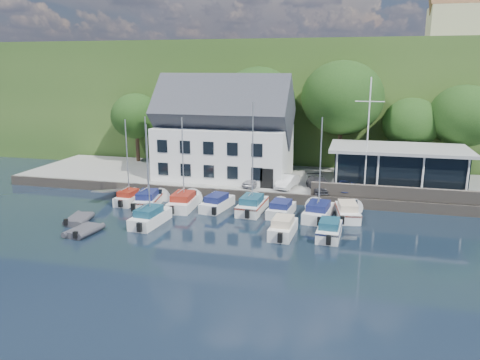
{
  "coord_description": "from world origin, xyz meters",
  "views": [
    {
      "loc": [
        6.93,
        -31.73,
        12.79
      ],
      "look_at": [
        -3.35,
        9.0,
        2.56
      ],
      "focal_mm": 35.0,
      "sensor_mm": 36.0,
      "label": 1
    }
  ],
  "objects": [
    {
      "name": "ground",
      "position": [
        0.0,
        0.0,
        0.0
      ],
      "size": [
        180.0,
        180.0,
        0.0
      ],
      "primitive_type": "plane",
      "color": "black",
      "rests_on": "ground"
    },
    {
      "name": "quay",
      "position": [
        0.0,
        17.5,
        0.5
      ],
      "size": [
        60.0,
        13.0,
        1.0
      ],
      "primitive_type": "cube",
      "color": "gray",
      "rests_on": "ground"
    },
    {
      "name": "quay_face",
      "position": [
        0.0,
        11.0,
        0.5
      ],
      "size": [
        60.0,
        0.3,
        1.0
      ],
      "primitive_type": "cube",
      "color": "#5F564C",
      "rests_on": "ground"
    },
    {
      "name": "hillside",
      "position": [
        0.0,
        62.0,
        8.0
      ],
      "size": [
        160.0,
        75.0,
        16.0
      ],
      "primitive_type": "cube",
      "color": "#2A4A1C",
      "rests_on": "ground"
    },
    {
      "name": "field_patch",
      "position": [
        8.0,
        70.0,
        16.15
      ],
      "size": [
        50.0,
        30.0,
        0.3
      ],
      "primitive_type": "cube",
      "color": "olive",
      "rests_on": "hillside"
    },
    {
      "name": "farmhouse",
      "position": [
        22.0,
        52.0,
        20.1
      ],
      "size": [
        10.4,
        7.0,
        8.2
      ],
      "primitive_type": null,
      "color": "beige",
      "rests_on": "hillside"
    },
    {
      "name": "harbor_building",
      "position": [
        -7.0,
        16.5,
        5.35
      ],
      "size": [
        14.4,
        8.2,
        8.7
      ],
      "primitive_type": null,
      "color": "white",
      "rests_on": "quay"
    },
    {
      "name": "club_pavilion",
      "position": [
        11.0,
        16.0,
        3.05
      ],
      "size": [
        13.2,
        7.2,
        4.1
      ],
      "primitive_type": null,
      "color": "black",
      "rests_on": "quay"
    },
    {
      "name": "seawall",
      "position": [
        12.0,
        11.4,
        1.6
      ],
      "size": [
        18.0,
        0.5,
        1.2
      ],
      "primitive_type": "cube",
      "color": "#5F564C",
      "rests_on": "quay"
    },
    {
      "name": "gangway",
      "position": [
        -16.5,
        9.0,
        0.0
      ],
      "size": [
        1.2,
        6.0,
        1.4
      ],
      "primitive_type": null,
      "color": "#B8B8BC",
      "rests_on": "ground"
    },
    {
      "name": "car_silver",
      "position": [
        -2.93,
        13.08,
        1.57
      ],
      "size": [
        2.11,
        3.57,
        1.14
      ],
      "primitive_type": "imported",
      "rotation": [
        0.0,
        0.0,
        -0.24
      ],
      "color": "silver",
      "rests_on": "quay"
    },
    {
      "name": "car_white",
      "position": [
        0.45,
        13.3,
        1.64
      ],
      "size": [
        2.1,
        4.07,
        1.28
      ],
      "primitive_type": "imported",
      "rotation": [
        0.0,
        0.0,
        -0.2
      ],
      "color": "silver",
      "rests_on": "quay"
    },
    {
      "name": "car_dgrey",
      "position": [
        3.58,
        12.99,
        1.64
      ],
      "size": [
        3.14,
        4.76,
        1.28
      ],
      "primitive_type": "imported",
      "rotation": [
        0.0,
        0.0,
        0.33
      ],
      "color": "#323238",
      "rests_on": "quay"
    },
    {
      "name": "car_blue",
      "position": [
        6.1,
        13.14,
        1.61
      ],
      "size": [
        1.8,
        3.71,
        1.22
      ],
      "primitive_type": "imported",
      "rotation": [
        0.0,
        0.0,
        0.11
      ],
      "color": "navy",
      "rests_on": "quay"
    },
    {
      "name": "flagpole",
      "position": [
        7.87,
        12.66,
        6.44
      ],
      "size": [
        2.61,
        0.2,
        10.88
      ],
      "primitive_type": null,
      "color": "white",
      "rests_on": "quay"
    },
    {
      "name": "tree_0",
      "position": [
        -20.08,
        22.05,
        5.28
      ],
      "size": [
        6.27,
        6.27,
        8.56
      ],
      "primitive_type": null,
      "color": "#15330F",
      "rests_on": "quay"
    },
    {
      "name": "tree_1",
      "position": [
        -12.43,
        22.31,
        5.92
      ],
      "size": [
        7.2,
        7.2,
        9.85
      ],
      "primitive_type": null,
      "color": "#15330F",
      "rests_on": "quay"
    },
    {
      "name": "tree_2",
      "position": [
        -4.34,
        21.48,
        6.9
      ],
      "size": [
        8.63,
        8.63,
        11.8
      ],
      "primitive_type": null,
      "color": "#15330F",
      "rests_on": "quay"
    },
    {
      "name": "tree_3",
      "position": [
        5.08,
        22.09,
        7.25
      ],
      "size": [
        9.14,
        9.14,
        12.49
      ],
      "primitive_type": null,
      "color": "#15330F",
      "rests_on": "quay"
    },
    {
      "name": "tree_4",
      "position": [
        12.6,
        22.48,
        5.25
      ],
      "size": [
        6.22,
        6.22,
        8.5
      ],
      "primitive_type": null,
      "color": "#15330F",
      "rests_on": "quay"
    },
    {
      "name": "tree_5",
      "position": [
        17.74,
        22.04,
        5.98
      ],
      "size": [
        7.29,
        7.29,
        9.96
      ],
      "primitive_type": null,
      "color": "#15330F",
      "rests_on": "quay"
    },
    {
      "name": "boat_r1_0",
      "position": [
        -13.92,
        7.5,
        4.11
      ],
      "size": [
        1.96,
        5.14,
        8.22
      ],
      "primitive_type": null,
      "rotation": [
        0.0,
        0.0,
        -0.04
      ],
      "color": "silver",
      "rests_on": "ground"
    },
    {
      "name": "boat_r1_1",
      "position": [
        -11.69,
        7.05,
        4.6
      ],
      "size": [
        3.0,
        6.64,
        9.2
      ],
      "primitive_type": null,
      "rotation": [
        0.0,
        0.0,
        0.15
      ],
      "color": "silver",
      "rests_on": "ground"
    },
    {
      "name": "boat_r1_2",
      "position": [
        -8.27,
        7.34,
        4.56
      ],
      "size": [
        2.56,
        6.97,
        9.13
      ],
      "primitive_type": null,
      "rotation": [
        0.0,
        0.0,
        0.06
      ],
      "color": "silver",
      "rests_on": "ground"
    },
    {
      "name": "boat_r1_3",
      "position": [
        -5.19,
        7.78,
        0.71
      ],
      "size": [
        2.86,
        6.41,
        1.42
      ],
      "primitive_type": null,
      "rotation": [
        0.0,
        0.0,
        -0.17
      ],
      "color": "silver",
      "rests_on": "ground"
    },
    {
      "name": "boat_r1_4",
      "position": [
        -1.87,
        7.7,
        4.75
      ],
      "size": [
        2.46,
        6.66,
        9.5
      ],
      "primitive_type": null,
      "rotation": [
        0.0,
        0.0,
        -0.05
      ],
      "color": "silver",
      "rests_on": "ground"
    },
    {
      "name": "boat_r1_5",
      "position": [
        0.82,
        7.4,
        0.68
      ],
      "size": [
        2.53,
        5.6,
        1.36
      ],
      "primitive_type": null,
      "rotation": [
        0.0,
        0.0,
        -0.09
      ],
      "color": "silver",
      "rests_on": "ground"
    },
    {
      "name": "boat_r1_6",
      "position": [
        4.07,
        7.28,
        4.56
      ],
      "size": [
        2.97,
        6.73,
        9.12
      ],
      "primitive_type": null,
      "rotation": [
        0.0,
        0.0,
        -0.12
      ],
      "color": "silver",
      "rests_on": "ground"
    },
    {
      "name": "boat_r1_7",
      "position": [
        6.51,
        8.0,
        0.73
      ],
      "size": [
        2.85,
        6.47,
        1.46
      ],
      "primitive_type": null,
      "rotation": [
        0.0,
        0.0,
        0.16
      ],
      "color": "silver",
      "rests_on": "ground"
    },
    {
      "name": "boat_r2_1",
      "position": [
        -9.34,
        2.28,
        4.67
      ],
      "size": [
        2.48,
        6.56,
        9.34
      ],
      "primitive_type": null,
      "rotation": [
        0.0,
        0.0,
        -0.08
      ],
      "color": "silver",
      "rests_on": "ground"
    },
    {
      "name": "boat_r2_3",
      "position": [
        1.78,
        2.37,
        0.77
      ],
      "size": [
        2.1,
        5.53,
        1.53
      ],
      "primitive_type": null,
      "rotation": [
        0.0,
        0.0,
        -0.05
      ],
      "color": "silver",
      "rests_on": "ground"
    },
    {
      "name": "boat_r2_4",
      "position": [
        5.28,
        2.81,
        0.73
      ],
      "size": [
        2.07,
        5.51,
        1.47
      ],
      "primitive_type": null,
      "rotation": [
        0.0,
        0.0,
        -0.04
      ],
      "color": "silver",
      "rests_on": "ground"
    },
    {
      "name": "dinghy_0",
      "position": [
        -15.4,
        1.26,
        0.36
      ],
      "size": [
        2.4,
        3.39,
        0.72
      ],
      "primitive_type": null,
      "rotation": [
        0.0,
        0.0,
        0.18
      ],
      "color": "#37373D",
      "rests_on": "ground"
    },
    {
      "name": "dinghy_1",
      "position": [
        -13.4,
        -1.17,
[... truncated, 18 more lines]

